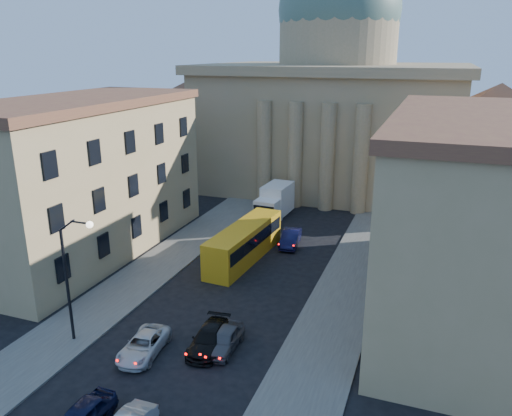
{
  "coord_description": "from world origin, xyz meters",
  "views": [
    {
      "loc": [
        14.25,
        -15.47,
        18.74
      ],
      "look_at": [
        1.5,
        19.3,
        7.05
      ],
      "focal_mm": 35.0,
      "sensor_mm": 36.0,
      "label": 1
    }
  ],
  "objects": [
    {
      "name": "car_right_far",
      "position": [
        2.52,
        10.6,
        0.7
      ],
      "size": [
        1.79,
        4.18,
        1.41
      ],
      "primitive_type": "imported",
      "rotation": [
        0.0,
        0.0,
        0.03
      ],
      "color": "#48484D",
      "rests_on": "ground"
    },
    {
      "name": "church",
      "position": [
        0.0,
        55.47,
        11.88
      ],
      "size": [
        68.02,
        28.76,
        36.6
      ],
      "color": "#847651",
      "rests_on": "ground"
    },
    {
      "name": "building_left",
      "position": [
        -17.0,
        22.0,
        7.42
      ],
      "size": [
        11.6,
        26.6,
        14.7
      ],
      "color": "tan",
      "rests_on": "ground"
    },
    {
      "name": "sidewalk_left",
      "position": [
        -8.5,
        18.0,
        0.07
      ],
      "size": [
        5.0,
        60.0,
        0.15
      ],
      "primitive_type": "cube",
      "color": "#514F4A",
      "rests_on": "ground"
    },
    {
      "name": "sidewalk_right",
      "position": [
        8.5,
        18.0,
        0.07
      ],
      "size": [
        5.0,
        60.0,
        0.15
      ],
      "primitive_type": "cube",
      "color": "#514F4A",
      "rests_on": "ground"
    },
    {
      "name": "car_right_distant",
      "position": [
        1.38,
        29.69,
        0.78
      ],
      "size": [
        2.23,
        4.89,
        1.55
      ],
      "primitive_type": "imported",
      "rotation": [
        0.0,
        0.0,
        0.13
      ],
      "color": "black",
      "rests_on": "ground"
    },
    {
      "name": "city_bus",
      "position": [
        -1.69,
        24.85,
        1.77
      ],
      "size": [
        3.5,
        11.83,
        3.29
      ],
      "rotation": [
        0.0,
        0.0,
        -0.07
      ],
      "color": "gold",
      "rests_on": "ground"
    },
    {
      "name": "street_lamp",
      "position": [
        -6.97,
        8.0,
        5.29
      ],
      "size": [
        2.62,
        0.44,
        8.83
      ],
      "color": "black",
      "rests_on": "ground"
    },
    {
      "name": "building_right",
      "position": [
        17.0,
        22.0,
        7.42
      ],
      "size": [
        11.6,
        26.6,
        14.7
      ],
      "color": "tan",
      "rests_on": "ground"
    },
    {
      "name": "box_truck",
      "position": [
        -2.99,
        37.88,
        1.75
      ],
      "size": [
        2.98,
        6.86,
        3.69
      ],
      "rotation": [
        0.0,
        0.0,
        -0.05
      ],
      "color": "white",
      "rests_on": "ground"
    },
    {
      "name": "car_right_mid",
      "position": [
        1.47,
        10.35,
        0.69
      ],
      "size": [
        2.45,
        4.96,
        1.39
      ],
      "primitive_type": "imported",
      "rotation": [
        0.0,
        0.0,
        0.11
      ],
      "color": "black",
      "rests_on": "ground"
    },
    {
      "name": "car_left_mid",
      "position": [
        -2.17,
        8.26,
        0.65
      ],
      "size": [
        2.66,
        4.9,
        1.3
      ],
      "primitive_type": "imported",
      "rotation": [
        0.0,
        0.0,
        0.11
      ],
      "color": "silver",
      "rests_on": "ground"
    }
  ]
}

